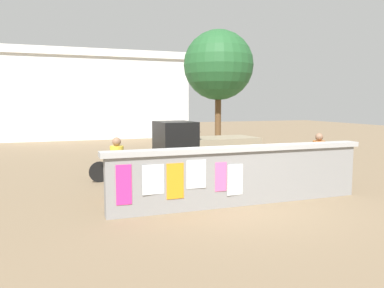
{
  "coord_description": "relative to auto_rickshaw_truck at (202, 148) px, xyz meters",
  "views": [
    {
      "loc": [
        -4.23,
        -8.16,
        2.48
      ],
      "look_at": [
        -0.23,
        2.89,
        1.21
      ],
      "focal_mm": 35.58,
      "sensor_mm": 36.0,
      "label": 1
    }
  ],
  "objects": [
    {
      "name": "ground",
      "position": [
        -0.63,
        3.73,
        -0.9
      ],
      "size": [
        60.0,
        60.0,
        0.0
      ],
      "primitive_type": "plane",
      "color": "#7A664C"
    },
    {
      "name": "poster_wall",
      "position": [
        -0.64,
        -4.27,
        -0.15
      ],
      "size": [
        6.74,
        0.42,
        1.45
      ],
      "color": "gray",
      "rests_on": "ground"
    },
    {
      "name": "auto_rickshaw_truck",
      "position": [
        0.0,
        0.0,
        0.0
      ],
      "size": [
        3.66,
        1.64,
        1.85
      ],
      "color": "black",
      "rests_on": "ground"
    },
    {
      "name": "motorcycle",
      "position": [
        -1.96,
        -2.53,
        -0.44
      ],
      "size": [
        1.88,
        0.67,
        0.87
      ],
      "color": "black",
      "rests_on": "ground"
    },
    {
      "name": "bicycle_near",
      "position": [
        0.48,
        -3.1,
        -0.54
      ],
      "size": [
        1.69,
        0.5,
        0.95
      ],
      "color": "black",
      "rests_on": "ground"
    },
    {
      "name": "bicycle_far",
      "position": [
        -3.06,
        -0.38,
        -0.54
      ],
      "size": [
        1.71,
        0.44,
        0.95
      ],
      "color": "black",
      "rests_on": "ground"
    },
    {
      "name": "person_walking",
      "position": [
        2.27,
        -3.45,
        0.09
      ],
      "size": [
        0.48,
        0.48,
        1.62
      ],
      "color": "#BF6626",
      "rests_on": "ground"
    },
    {
      "name": "person_bystander",
      "position": [
        -3.41,
        -2.81,
        0.09
      ],
      "size": [
        0.45,
        0.45,
        1.62
      ],
      "color": "#BF6626",
      "rests_on": "ground"
    },
    {
      "name": "tree_roadside",
      "position": [
        3.1,
        5.61,
        3.48
      ],
      "size": [
        3.55,
        3.55,
        6.17
      ],
      "color": "brown",
      "rests_on": "ground"
    },
    {
      "name": "building_background",
      "position": [
        -2.11,
        15.84,
        2.15
      ],
      "size": [
        13.2,
        4.52,
        6.06
      ],
      "color": "silver",
      "rests_on": "ground"
    }
  ]
}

